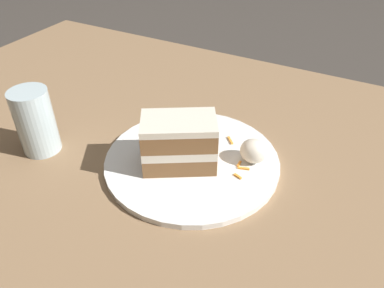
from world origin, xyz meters
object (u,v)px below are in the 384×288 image
object	(u,v)px
cake_slice	(179,142)
drinking_glass	(37,125)
orange_garnish	(192,126)
cream_dollop	(254,151)
plate	(192,161)

from	to	relation	value
cake_slice	drinking_glass	xyz separation A→B (m)	(-0.25, -0.07, -0.00)
cake_slice	orange_garnish	bearing A→B (deg)	-13.01
cake_slice	cream_dollop	bearing A→B (deg)	-89.39
orange_garnish	drinking_glass	xyz separation A→B (m)	(-0.21, -0.18, 0.04)
cream_dollop	orange_garnish	size ratio (longest dim) A/B	0.78
cream_dollop	drinking_glass	world-z (taller)	drinking_glass
plate	cream_dollop	xyz separation A→B (m)	(0.09, 0.04, 0.03)
drinking_glass	plate	bearing A→B (deg)	19.55
cream_dollop	orange_garnish	distance (m)	0.15
drinking_glass	orange_garnish	bearing A→B (deg)	39.62
drinking_glass	cake_slice	bearing A→B (deg)	15.94
cake_slice	drinking_glass	world-z (taller)	drinking_glass
cake_slice	orange_garnish	size ratio (longest dim) A/B	2.36
cake_slice	orange_garnish	xyz separation A→B (m)	(-0.03, 0.11, -0.04)
cake_slice	cream_dollop	size ratio (longest dim) A/B	3.02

